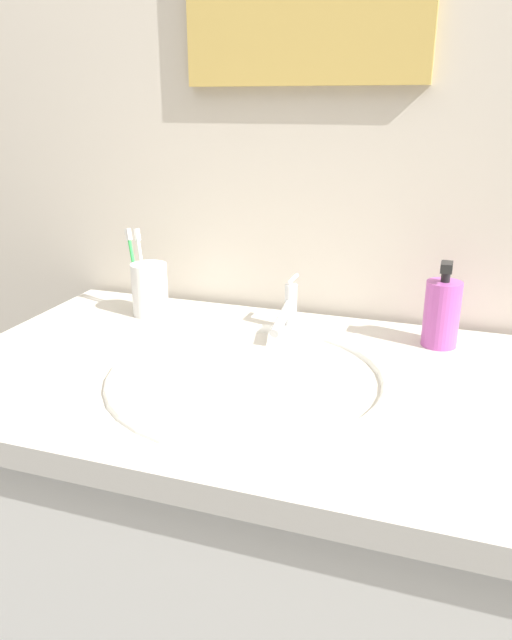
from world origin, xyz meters
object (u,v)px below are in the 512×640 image
at_px(toothbrush_cup, 150,289).
at_px(toothbrush_green, 134,264).
at_px(faucet, 288,310).
at_px(soap_dispenser, 442,313).
at_px(toothbrush_white, 142,264).

bearing_deg(toothbrush_cup, toothbrush_green, 166.53).
bearing_deg(faucet, soap_dispenser, 5.48).
bearing_deg(toothbrush_white, soap_dispenser, 0.11).
relative_size(faucet, toothbrush_white, 0.89).
distance_m(faucet, toothbrush_cup, 0.30).
bearing_deg(toothbrush_cup, toothbrush_white, 148.23).
distance_m(toothbrush_white, soap_dispenser, 0.61).
xyz_separation_m(toothbrush_green, soap_dispenser, (0.62, 0.01, -0.04)).
distance_m(faucet, soap_dispenser, 0.28).
bearing_deg(toothbrush_green, soap_dispenser, 0.58).
bearing_deg(toothbrush_white, toothbrush_cup, -31.77).
relative_size(toothbrush_green, toothbrush_white, 1.00).
height_order(faucet, toothbrush_cup, toothbrush_cup).
xyz_separation_m(toothbrush_white, soap_dispenser, (0.60, 0.00, -0.04)).
xyz_separation_m(faucet, toothbrush_cup, (-0.30, 0.01, 0.01)).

